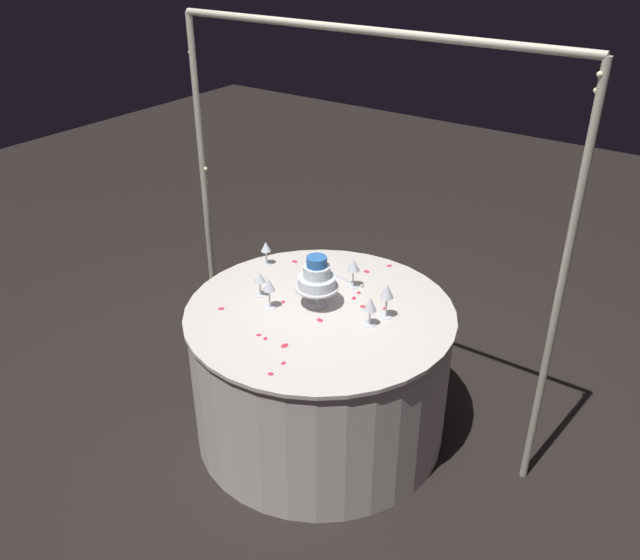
% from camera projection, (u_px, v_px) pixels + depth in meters
% --- Properties ---
extents(ground_plane, '(12.00, 12.00, 0.00)m').
position_uv_depth(ground_plane, '(320.00, 427.00, 3.69)').
color(ground_plane, black).
extents(decorative_arch, '(2.14, 0.06, 2.07)m').
position_uv_depth(decorative_arch, '(356.00, 176.00, 3.24)').
color(decorative_arch, '#B7B29E').
rests_on(decorative_arch, ground).
extents(main_table, '(1.36, 1.36, 0.76)m').
position_uv_depth(main_table, '(320.00, 371.00, 3.50)').
color(main_table, silver).
rests_on(main_table, ground).
extents(tiered_cake, '(0.22, 0.22, 0.27)m').
position_uv_depth(tiered_cake, '(317.00, 278.00, 3.29)').
color(tiered_cake, silver).
rests_on(tiered_cake, main_table).
extents(wine_glass_0, '(0.06, 0.06, 0.14)m').
position_uv_depth(wine_glass_0, '(266.00, 248.00, 3.70)').
color(wine_glass_0, silver).
rests_on(wine_glass_0, main_table).
extents(wine_glass_1, '(0.07, 0.07, 0.17)m').
position_uv_depth(wine_glass_1, '(353.00, 266.00, 3.46)').
color(wine_glass_1, silver).
rests_on(wine_glass_1, main_table).
extents(wine_glass_2, '(0.06, 0.06, 0.13)m').
position_uv_depth(wine_glass_2, '(260.00, 279.00, 3.40)').
color(wine_glass_2, silver).
rests_on(wine_glass_2, main_table).
extents(wine_glass_3, '(0.06, 0.06, 0.16)m').
position_uv_depth(wine_glass_3, '(269.00, 286.00, 3.28)').
color(wine_glass_3, silver).
rests_on(wine_glass_3, main_table).
extents(wine_glass_4, '(0.06, 0.06, 0.15)m').
position_uv_depth(wine_glass_4, '(370.00, 305.00, 3.14)').
color(wine_glass_4, silver).
rests_on(wine_glass_4, main_table).
extents(wine_glass_5, '(0.07, 0.07, 0.19)m').
position_uv_depth(wine_glass_5, '(387.00, 292.00, 3.19)').
color(wine_glass_5, silver).
rests_on(wine_glass_5, main_table).
extents(cake_knife, '(0.30, 0.06, 0.01)m').
position_uv_depth(cake_knife, '(344.00, 279.00, 3.59)').
color(cake_knife, silver).
rests_on(cake_knife, main_table).
extents(rose_petal_0, '(0.04, 0.04, 0.00)m').
position_uv_depth(rose_petal_0, '(389.00, 266.00, 3.73)').
color(rose_petal_0, '#E02D47').
rests_on(rose_petal_0, main_table).
extents(rose_petal_1, '(0.04, 0.04, 0.00)m').
position_uv_depth(rose_petal_1, '(221.00, 309.00, 3.33)').
color(rose_petal_1, '#E02D47').
rests_on(rose_petal_1, main_table).
extents(rose_petal_2, '(0.02, 0.03, 0.00)m').
position_uv_depth(rose_petal_2, '(385.00, 308.00, 3.33)').
color(rose_petal_2, '#E02D47').
rests_on(rose_petal_2, main_table).
extents(rose_petal_3, '(0.03, 0.03, 0.00)m').
position_uv_depth(rose_petal_3, '(283.00, 302.00, 3.38)').
color(rose_petal_3, '#E02D47').
rests_on(rose_petal_3, main_table).
extents(rose_petal_4, '(0.04, 0.03, 0.00)m').
position_uv_depth(rose_petal_4, '(320.00, 320.00, 3.23)').
color(rose_petal_4, '#E02D47').
rests_on(rose_petal_4, main_table).
extents(rose_petal_5, '(0.03, 0.03, 0.00)m').
position_uv_depth(rose_petal_5, '(359.00, 293.00, 3.47)').
color(rose_petal_5, '#E02D47').
rests_on(rose_petal_5, main_table).
extents(rose_petal_6, '(0.04, 0.03, 0.00)m').
position_uv_depth(rose_petal_6, '(295.00, 261.00, 3.77)').
color(rose_petal_6, '#E02D47').
rests_on(rose_petal_6, main_table).
extents(rose_petal_7, '(0.03, 0.03, 0.00)m').
position_uv_depth(rose_petal_7, '(259.00, 335.00, 3.12)').
color(rose_petal_7, '#E02D47').
rests_on(rose_petal_7, main_table).
extents(rose_petal_8, '(0.03, 0.04, 0.00)m').
position_uv_depth(rose_petal_8, '(285.00, 346.00, 3.04)').
color(rose_petal_8, '#E02D47').
rests_on(rose_petal_8, main_table).
extents(rose_petal_9, '(0.04, 0.04, 0.00)m').
position_uv_depth(rose_petal_9, '(367.00, 272.00, 3.67)').
color(rose_petal_9, '#E02D47').
rests_on(rose_petal_9, main_table).
extents(rose_petal_10, '(0.03, 0.03, 0.00)m').
position_uv_depth(rose_petal_10, '(354.00, 298.00, 3.42)').
color(rose_petal_10, '#E02D47').
rests_on(rose_petal_10, main_table).
extents(rose_petal_11, '(0.03, 0.03, 0.00)m').
position_uv_depth(rose_petal_11, '(271.00, 374.00, 2.86)').
color(rose_petal_11, '#E02D47').
rests_on(rose_petal_11, main_table).
extents(rose_petal_12, '(0.02, 0.03, 0.00)m').
position_uv_depth(rose_petal_12, '(283.00, 363.00, 2.92)').
color(rose_petal_12, '#E02D47').
rests_on(rose_petal_12, main_table).
extents(rose_petal_13, '(0.04, 0.03, 0.00)m').
position_uv_depth(rose_petal_13, '(363.00, 306.00, 3.34)').
color(rose_petal_13, '#E02D47').
rests_on(rose_petal_13, main_table).
extents(rose_petal_14, '(0.02, 0.03, 0.00)m').
position_uv_depth(rose_petal_14, '(265.00, 339.00, 3.09)').
color(rose_petal_14, '#E02D47').
rests_on(rose_petal_14, main_table).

